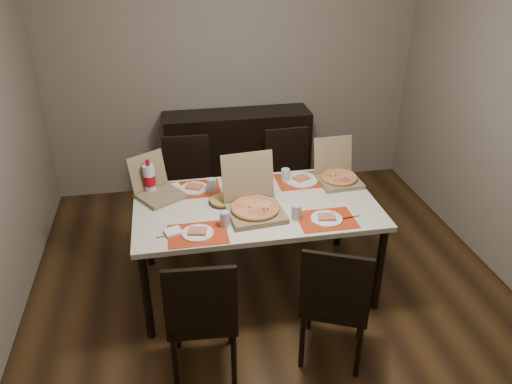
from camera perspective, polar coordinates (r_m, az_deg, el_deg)
ground at (r=4.04m, az=1.92°, el=-11.76°), size 3.80×4.00×0.02m
room_walls at (r=3.62m, az=0.87°, el=14.62°), size 3.84×4.02×2.62m
sideboard at (r=5.30m, az=-2.11°, el=4.41°), size 1.50×0.40×0.90m
dining_table at (r=3.75m, az=-0.00°, el=-2.24°), size 1.80×1.00×0.75m
chair_near_left at (r=3.12m, az=-6.19°, el=-13.59°), size 0.45×0.45×0.93m
chair_near_right at (r=3.24m, az=9.03°, el=-12.02°), size 0.55×0.55×0.93m
chair_far_left at (r=4.57m, az=-7.80°, el=0.94°), size 0.44×0.44×0.93m
chair_far_right at (r=4.71m, az=3.83°, el=2.00°), size 0.44×0.44×0.93m
setting_near_left at (r=3.39m, az=-6.16°, el=-4.24°), size 0.51×0.30×0.11m
setting_near_right at (r=3.54m, az=7.07°, el=-2.83°), size 0.49×0.30×0.11m
setting_far_left at (r=3.93m, az=-6.82°, el=0.52°), size 0.47×0.30×0.11m
setting_far_right at (r=4.06m, az=4.75°, el=1.53°), size 0.48×0.30×0.11m
napkin_loose at (r=3.68m, az=1.51°, el=-1.51°), size 0.16×0.16×0.02m
pizza_box_center at (r=3.58m, az=-0.24°, el=-1.51°), size 0.43×0.47×0.39m
pizza_box_right at (r=4.08m, az=9.32°, el=1.94°), size 0.34×0.38×0.32m
pizza_box_left at (r=3.88m, az=-11.27°, el=0.34°), size 0.44×0.45×0.31m
faina_plate at (r=3.74m, az=-3.76°, el=-1.02°), size 0.22×0.22×0.03m
dip_bowl at (r=3.92m, az=0.71°, el=0.56°), size 0.17×0.17×0.03m
soda_bottle at (r=3.90m, az=-12.08°, el=1.42°), size 0.09×0.09×0.28m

